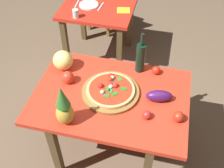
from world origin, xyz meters
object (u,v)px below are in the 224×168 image
Objects in this scene: knife_utensil at (101,7)px; display_table at (111,103)px; pizza at (110,89)px; eggplant at (159,96)px; tomato_by_bottle at (178,117)px; drinking_glass_water at (76,13)px; pineapple_left at (64,107)px; napkin_folded at (123,10)px; fork_utensil at (77,4)px; wine_bottle at (141,57)px; melon at (63,60)px; pizza_board at (111,92)px; background_table at (99,15)px; tomato_beside_pepper at (156,70)px; bell_pepper at (68,77)px; tomato_near_board at (147,115)px; dinner_plate at (89,5)px.

display_table is at bearing -66.72° from knife_utensil.
pizza is 1.88× the size of eggplant.
drinking_glass_water is at bearing 135.39° from tomato_by_bottle.
pineapple_left is 1.58m from napkin_folded.
fork_utensil and knife_utensil have the same top height.
wine_bottle reaches higher than melon.
wine_bottle is 2.04× the size of fork_utensil.
pizza_board is 1.16m from drinking_glass_water.
tomato_beside_pepper reaches higher than background_table.
fork_utensil is 0.28m from knife_utensil.
melon is at bearing -80.49° from fork_utensil.
tomato_by_bottle is at bearing -15.45° from pizza_board.
pizza_board is at bearing 109.40° from display_table.
background_table is 1.37m from pizza_board.
tomato_near_board is at bearing -17.95° from bell_pepper.
dinner_plate reaches higher than background_table.
drinking_glass_water is 0.41× the size of dinner_plate.
wine_bottle is at bearing 60.29° from pizza.
background_table is 4.05× the size of eggplant.
background_table is at bearing 170.35° from napkin_folded.
tomato_by_bottle is at bearing -51.11° from knife_utensil.
tomato_near_board is 1.67m from dinner_plate.
knife_utensil is at bearing 0.00° from dinner_plate.
display_table is 3.26× the size of wine_bottle.
knife_utensil is at bearing 122.46° from eggplant.
wine_bottle is 3.38× the size of bell_pepper.
display_table is 11.02× the size of bell_pepper.
tomato_beside_pepper reaches higher than pizza_board.
knife_utensil reaches higher than background_table.
drinking_glass_water is (-0.79, 0.67, -0.10)m from wine_bottle.
display_table is 6.00× the size of eggplant.
pineapple_left is (0.21, -1.62, 0.28)m from background_table.
eggplant is (0.20, -0.30, -0.10)m from wine_bottle.
pineapple_left is (-0.42, -0.65, 0.01)m from wine_bottle.
eggplant is at bearing -79.06° from tomato_beside_pepper.
bell_pepper is at bearing -74.82° from drinking_glass_water.
pineapple_left is at bearing -125.28° from pizza_board.
pizza is 1.16m from drinking_glass_water.
pizza is at bearing -64.19° from fork_utensil.
napkin_folded is at bearing 80.02° from bell_pepper.
dinner_plate is (-0.55, 1.25, -0.03)m from pizza.
display_table is 0.54m from melon.
knife_utensil is at bearing 96.31° from pineapple_left.
melon is at bearing 167.80° from eggplant.
wine_bottle reaches higher than bell_pepper.
eggplant reaches higher than dinner_plate.
dinner_plate is (-0.10, 1.06, -0.08)m from melon.
fork_utensil is (-0.08, 0.27, -0.04)m from drinking_glass_water.
napkin_folded is (0.26, -0.02, -0.00)m from knife_utensil.
pineapple_left is at bearing -130.74° from tomato_beside_pepper.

